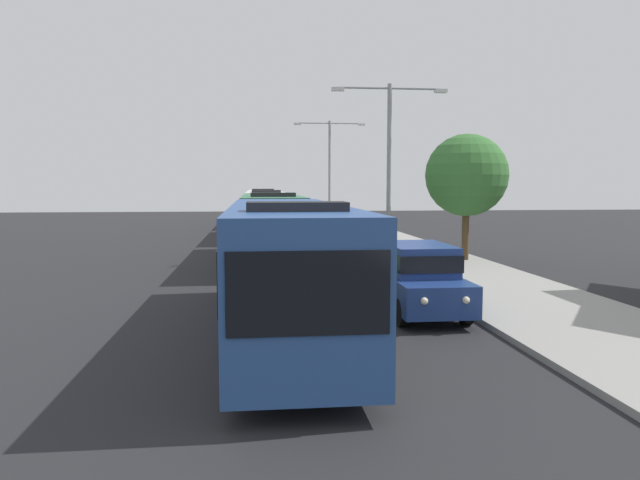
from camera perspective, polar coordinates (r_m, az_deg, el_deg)
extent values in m
cube|color=#284C8C|center=(14.04, -3.22, -2.12)|extent=(2.50, 11.47, 2.70)
cube|color=black|center=(14.12, 1.92, -0.65)|extent=(0.04, 10.55, 1.00)
cube|color=black|center=(13.99, -8.43, -0.76)|extent=(0.04, 10.55, 1.00)
cube|color=black|center=(8.32, -1.08, -5.14)|extent=(2.30, 0.04, 1.20)
cube|color=gold|center=(14.29, 1.95, -5.24)|extent=(0.03, 10.90, 0.36)
cube|color=black|center=(10.50, -2.25, 3.23)|extent=(1.75, 0.90, 0.16)
cylinder|color=black|center=(10.93, 3.71, -10.69)|extent=(0.28, 1.00, 1.00)
cylinder|color=black|center=(10.78, -8.10, -10.96)|extent=(0.28, 1.00, 1.00)
cylinder|color=black|center=(17.42, -0.14, -4.67)|extent=(0.28, 1.00, 1.00)
cylinder|color=black|center=(17.32, -7.42, -4.77)|extent=(0.28, 1.00, 1.00)
cube|color=#33724C|center=(27.22, -4.73, 1.44)|extent=(2.50, 12.02, 2.70)
cube|color=black|center=(27.27, -2.07, 2.20)|extent=(0.04, 11.06, 1.00)
cube|color=black|center=(27.20, -7.42, 2.15)|extent=(0.04, 11.06, 1.00)
cube|color=black|center=(21.19, -4.29, 1.18)|extent=(2.30, 0.04, 1.20)
cube|color=gold|center=(27.35, -2.04, -0.21)|extent=(0.03, 11.42, 0.36)
cube|color=black|center=(23.56, -4.52, 4.33)|extent=(1.75, 0.90, 0.16)
cylinder|color=black|center=(23.69, -1.80, -2.03)|extent=(0.28, 1.00, 1.00)
cylinder|color=black|center=(23.62, -7.13, -2.09)|extent=(0.28, 1.00, 1.00)
cylinder|color=black|center=(30.66, -2.83, -0.37)|extent=(0.28, 1.00, 1.00)
cylinder|color=black|center=(30.61, -6.95, -0.41)|extent=(0.28, 1.00, 1.00)
cube|color=silver|center=(39.90, -5.24, 2.64)|extent=(2.50, 11.13, 2.70)
cube|color=black|center=(39.93, -3.42, 3.16)|extent=(0.04, 10.24, 1.00)
cube|color=black|center=(39.89, -7.07, 3.13)|extent=(0.04, 10.24, 1.00)
cube|color=black|center=(34.31, -5.07, 2.72)|extent=(2.30, 0.04, 1.20)
cube|color=navy|center=(39.99, -3.40, 1.51)|extent=(0.03, 10.57, 0.36)
cube|color=black|center=(36.53, -5.16, 4.65)|extent=(1.75, 0.90, 0.16)
cylinder|color=black|center=(36.58, -3.40, 0.54)|extent=(0.28, 1.00, 1.00)
cylinder|color=black|center=(36.53, -6.85, 0.50)|extent=(0.28, 1.00, 1.00)
cylinder|color=black|center=(43.06, -3.84, 1.24)|extent=(0.28, 1.00, 1.00)
cylinder|color=black|center=(43.02, -6.77, 1.21)|extent=(0.28, 1.00, 1.00)
cube|color=silver|center=(52.61, -5.51, 3.27)|extent=(2.50, 12.36, 2.70)
cube|color=black|center=(52.63, -4.13, 3.66)|extent=(0.04, 11.37, 1.00)
cube|color=black|center=(52.60, -6.90, 3.63)|extent=(0.04, 11.37, 1.00)
cube|color=black|center=(46.41, -5.40, 3.37)|extent=(2.30, 0.04, 1.20)
cube|color=gold|center=(52.68, -4.11, 2.41)|extent=(0.03, 11.74, 0.36)
cube|color=black|center=(48.87, -5.46, 4.79)|extent=(1.75, 0.90, 0.16)
cylinder|color=black|center=(48.87, -4.14, 1.72)|extent=(0.28, 1.00, 1.00)
cylinder|color=black|center=(48.84, -6.72, 1.69)|extent=(0.28, 1.00, 1.00)
cylinder|color=black|center=(56.08, -4.42, 2.17)|extent=(0.28, 1.00, 1.00)
cylinder|color=black|center=(56.05, -6.67, 2.15)|extent=(0.28, 1.00, 1.00)
cube|color=navy|center=(16.51, 9.43, -4.59)|extent=(1.84, 4.44, 0.80)
cube|color=navy|center=(16.53, 9.33, -1.77)|extent=(1.62, 2.57, 0.80)
cube|color=black|center=(16.53, 9.33, -1.77)|extent=(1.66, 2.66, 0.44)
sphere|color=#F9EFCC|center=(14.23, 9.92, -5.76)|extent=(0.18, 0.18, 0.18)
sphere|color=#F9EFCC|center=(14.55, 13.77, -5.60)|extent=(0.18, 0.18, 0.18)
cylinder|color=black|center=(15.06, 7.81, -6.87)|extent=(0.22, 0.70, 0.70)
cylinder|color=black|center=(15.54, 13.73, -6.60)|extent=(0.22, 0.70, 0.70)
cylinder|color=black|center=(17.69, 5.63, -5.03)|extent=(0.22, 0.70, 0.70)
cylinder|color=black|center=(18.10, 10.74, -4.87)|extent=(0.22, 0.70, 0.70)
cylinder|color=gray|center=(27.60, 6.59, 6.47)|extent=(0.20, 0.20, 7.91)
cylinder|color=gray|center=(27.70, 4.21, 14.28)|extent=(2.37, 0.10, 0.10)
cube|color=silver|center=(27.50, 1.71, 14.19)|extent=(0.56, 0.28, 0.16)
cylinder|color=gray|center=(28.22, 9.09, 14.07)|extent=(2.37, 0.10, 0.10)
cube|color=silver|center=(28.54, 11.45, 13.76)|extent=(0.56, 0.28, 0.16)
cylinder|color=gray|center=(48.86, 0.92, 6.33)|extent=(0.20, 0.20, 8.54)
cylinder|color=gray|center=(48.96, -0.62, 11.10)|extent=(2.60, 0.10, 0.10)
cube|color=silver|center=(48.84, -2.16, 11.01)|extent=(0.56, 0.28, 0.16)
cylinder|color=gray|center=(49.28, 2.46, 11.05)|extent=(2.60, 0.10, 0.10)
cube|color=silver|center=(49.49, 3.97, 10.93)|extent=(0.56, 0.28, 0.16)
cylinder|color=#4C3823|center=(27.66, 13.70, 0.57)|extent=(0.32, 0.32, 2.33)
sphere|color=#387033|center=(27.57, 13.82, 6.03)|extent=(3.67, 3.67, 3.67)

